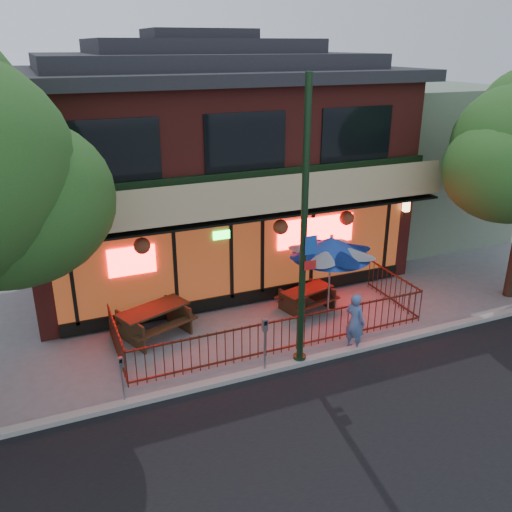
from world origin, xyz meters
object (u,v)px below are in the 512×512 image
(parking_meter_far, at_px, (122,373))
(parking_meter_near, at_px, (265,337))
(picnic_table_left, at_px, (154,317))
(pedestrian, at_px, (355,322))
(picnic_table_right, at_px, (307,296))
(street_light, at_px, (303,246))
(patio_umbrella, at_px, (331,247))

(parking_meter_far, bearing_deg, parking_meter_near, -1.35)
(picnic_table_left, height_order, pedestrian, pedestrian)
(parking_meter_near, height_order, parking_meter_far, parking_meter_near)
(picnic_table_right, bearing_deg, parking_meter_far, -156.87)
(street_light, distance_m, parking_meter_far, 4.97)
(picnic_table_left, xyz_separation_m, pedestrian, (4.68, -2.75, 0.25))
(pedestrian, bearing_deg, picnic_table_left, 37.52)
(picnic_table_left, bearing_deg, pedestrian, -30.44)
(pedestrian, relative_size, parking_meter_far, 1.32)
(parking_meter_far, bearing_deg, pedestrian, 0.48)
(street_light, bearing_deg, parking_meter_near, -175.58)
(picnic_table_right, bearing_deg, street_light, -121.32)
(parking_meter_near, bearing_deg, street_light, 4.42)
(picnic_table_right, bearing_deg, pedestrian, -88.30)
(picnic_table_left, height_order, parking_meter_far, parking_meter_far)
(pedestrian, bearing_deg, street_light, 69.84)
(street_light, distance_m, patio_umbrella, 2.82)
(parking_meter_near, bearing_deg, picnic_table_right, 45.77)
(parking_meter_near, relative_size, parking_meter_far, 1.22)
(street_light, height_order, picnic_table_right, street_light)
(street_light, height_order, pedestrian, street_light)
(picnic_table_right, xyz_separation_m, parking_meter_near, (-2.55, -2.62, 0.55))
(patio_umbrella, bearing_deg, picnic_table_left, 169.33)
(patio_umbrella, xyz_separation_m, parking_meter_near, (-2.89, -1.95, -1.20))
(picnic_table_left, xyz_separation_m, patio_umbrella, (4.94, -0.93, 1.66))
(picnic_table_right, height_order, patio_umbrella, patio_umbrella)
(pedestrian, bearing_deg, patio_umbrella, -30.31)
(patio_umbrella, relative_size, parking_meter_near, 1.75)
(picnic_table_left, relative_size, pedestrian, 1.46)
(picnic_table_right, distance_m, pedestrian, 2.51)
(street_light, bearing_deg, parking_meter_far, 179.97)
(picnic_table_right, height_order, parking_meter_far, parking_meter_far)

